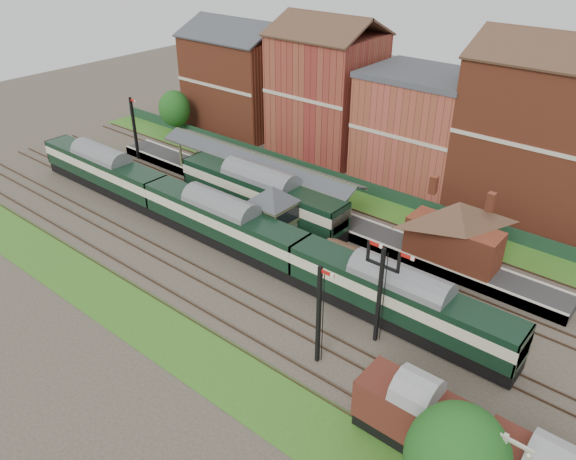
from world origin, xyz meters
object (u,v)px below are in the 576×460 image
Objects in this scene: semaphore_bracket at (380,289)px; platform_railcar at (261,193)px; dmu_train at (222,221)px; goods_van_a at (413,414)px; signal_box at (273,213)px.

semaphore_bracket is 0.41× the size of platform_railcar.
semaphore_bracket reaches higher than dmu_train.
dmu_train is 8.39× the size of goods_van_a.
signal_box reaches higher than goods_van_a.
signal_box is 0.89× the size of goods_van_a.
platform_railcar reaches higher than dmu_train.
semaphore_bracket reaches higher than signal_box.
dmu_train is at bearing 160.18° from goods_van_a.
semaphore_bracket reaches higher than goods_van_a.
signal_box reaches higher than dmu_train.
goods_van_a is (25.94, -15.50, -0.38)m from platform_railcar.
goods_van_a is (24.97, -9.00, -0.23)m from dmu_train.
platform_railcar is at bearing 144.03° from signal_box.
semaphore_bracket is 21.58m from platform_railcar.
semaphore_bracket is 9.43m from goods_van_a.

